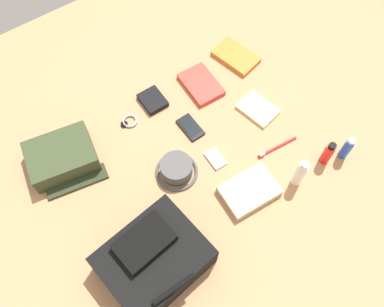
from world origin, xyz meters
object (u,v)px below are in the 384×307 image
object	(u,v)px
bucket_hat	(176,169)
toothpaste_tube	(300,173)
deodorant_spray	(347,148)
sunscreen_spray	(328,153)
wristwatch	(129,121)
folded_towel	(249,191)
travel_guidebook	(201,85)
paperback_novel	(236,57)
backpack	(154,259)
notepad	(258,109)
media_player	(215,159)
toiletry_pouch	(62,158)
toothbrush	(275,148)
wallet	(153,100)
cell_phone	(190,127)

from	to	relation	value
bucket_hat	toothpaste_tube	xyz separation A→B (m)	(-0.35, 0.28, 0.04)
deodorant_spray	sunscreen_spray	world-z (taller)	sunscreen_spray
wristwatch	folded_towel	xyz separation A→B (m)	(-0.21, 0.51, 0.01)
travel_guidebook	bucket_hat	bearing A→B (deg)	42.09
travel_guidebook	paperback_novel	bearing A→B (deg)	-170.12
backpack	deodorant_spray	bearing A→B (deg)	176.00
deodorant_spray	notepad	world-z (taller)	deodorant_spray
bucket_hat	wristwatch	bearing A→B (deg)	-83.03
deodorant_spray	media_player	bearing A→B (deg)	-32.47
media_player	wristwatch	xyz separation A→B (m)	(0.19, -0.33, 0.00)
bucket_hat	toiletry_pouch	bearing A→B (deg)	-39.80
deodorant_spray	media_player	world-z (taller)	deodorant_spray
travel_guidebook	media_player	world-z (taller)	travel_guidebook
sunscreen_spray	media_player	size ratio (longest dim) A/B	1.45
toothpaste_tube	notepad	bearing A→B (deg)	-103.80
travel_guidebook	toothbrush	size ratio (longest dim) A/B	1.07
wristwatch	folded_towel	distance (m)	0.55
wallet	folded_towel	size ratio (longest dim) A/B	0.55
toiletry_pouch	toothpaste_tube	xyz separation A→B (m)	(-0.68, 0.56, 0.03)
backpack	folded_towel	size ratio (longest dim) A/B	1.79
sunscreen_spray	paperback_novel	world-z (taller)	sunscreen_spray
backpack	toiletry_pouch	bearing A→B (deg)	-81.22
bucket_hat	folded_towel	world-z (taller)	bucket_hat
sunscreen_spray	folded_towel	bearing A→B (deg)	-10.02
toiletry_pouch	notepad	bearing A→B (deg)	163.16
bucket_hat	paperback_novel	size ratio (longest dim) A/B	0.76
deodorant_spray	cell_phone	size ratio (longest dim) A/B	1.02
media_player	toothbrush	size ratio (longest dim) A/B	0.48
toothpaste_tube	media_player	distance (m)	0.32
media_player	wristwatch	world-z (taller)	same
deodorant_spray	travel_guidebook	bearing A→B (deg)	-65.64
travel_guidebook	wallet	distance (m)	0.21
paperback_novel	cell_phone	world-z (taller)	paperback_novel
toothpaste_tube	paperback_novel	world-z (taller)	toothpaste_tube
bucket_hat	folded_towel	size ratio (longest dim) A/B	0.81
toiletry_pouch	toothbrush	bearing A→B (deg)	149.78
toothpaste_tube	wallet	xyz separation A→B (m)	(0.25, -0.61, -0.06)
toothpaste_tube	cell_phone	world-z (taller)	toothpaste_tube
backpack	folded_towel	bearing A→B (deg)	-176.75
deodorant_spray	travel_guidebook	world-z (taller)	deodorant_spray
backpack	travel_guidebook	distance (m)	0.76
media_player	toothbrush	xyz separation A→B (m)	(-0.22, 0.10, 0.00)
bucket_hat	cell_phone	bearing A→B (deg)	-139.34
wristwatch	folded_towel	size ratio (longest dim) A/B	0.36
sunscreen_spray	wristwatch	world-z (taller)	sunscreen_spray
bucket_hat	notepad	xyz separation A→B (m)	(-0.43, -0.05, -0.02)
paperback_novel	wristwatch	xyz separation A→B (m)	(0.55, 0.02, -0.00)
cell_phone	media_player	xyz separation A→B (m)	(-0.00, 0.17, -0.00)
sunscreen_spray	cell_phone	bearing A→B (deg)	-50.00
backpack	deodorant_spray	size ratio (longest dim) A/B	2.98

